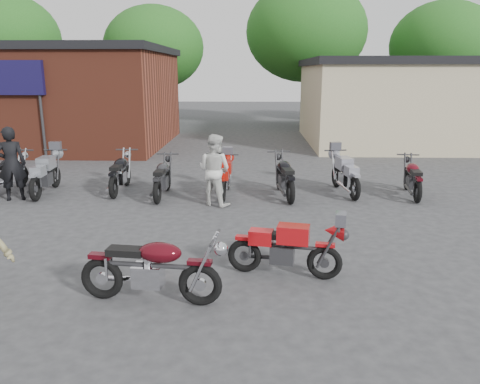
{
  "coord_description": "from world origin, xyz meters",
  "views": [
    {
      "loc": [
        0.97,
        -6.93,
        3.22
      ],
      "look_at": [
        0.71,
        2.04,
        0.9
      ],
      "focal_mm": 35.0,
      "sensor_mm": 36.0,
      "label": 1
    }
  ],
  "objects_px": {
    "helmet": "(153,268)",
    "row_bike_7": "(413,176)",
    "row_bike_3": "(162,176)",
    "row_bike_4": "(225,176)",
    "row_bike_1": "(45,172)",
    "vintage_motorcycle": "(152,264)",
    "person_light": "(214,170)",
    "row_bike_2": "(120,171)",
    "row_bike_5": "(285,174)",
    "row_bike_6": "(345,172)",
    "sportbike": "(286,246)",
    "row_bike_0": "(7,171)",
    "person_dark": "(11,164)"
  },
  "relations": [
    {
      "from": "row_bike_4",
      "to": "row_bike_1",
      "type": "bearing_deg",
      "value": 91.25
    },
    {
      "from": "sportbike",
      "to": "person_light",
      "type": "height_order",
      "value": "person_light"
    },
    {
      "from": "row_bike_1",
      "to": "row_bike_4",
      "type": "bearing_deg",
      "value": -94.49
    },
    {
      "from": "person_light",
      "to": "row_bike_2",
      "type": "xyz_separation_m",
      "value": [
        -2.69,
        1.24,
        -0.3
      ]
    },
    {
      "from": "row_bike_3",
      "to": "row_bike_4",
      "type": "xyz_separation_m",
      "value": [
        1.65,
        0.17,
        -0.02
      ]
    },
    {
      "from": "vintage_motorcycle",
      "to": "row_bike_4",
      "type": "height_order",
      "value": "vintage_motorcycle"
    },
    {
      "from": "helmet",
      "to": "row_bike_7",
      "type": "distance_m",
      "value": 7.84
    },
    {
      "from": "person_light",
      "to": "row_bike_7",
      "type": "bearing_deg",
      "value": -141.92
    },
    {
      "from": "row_bike_1",
      "to": "row_bike_4",
      "type": "height_order",
      "value": "row_bike_1"
    },
    {
      "from": "helmet",
      "to": "row_bike_1",
      "type": "relative_size",
      "value": 0.14
    },
    {
      "from": "person_dark",
      "to": "row_bike_0",
      "type": "distance_m",
      "value": 1.08
    },
    {
      "from": "row_bike_2",
      "to": "row_bike_3",
      "type": "height_order",
      "value": "row_bike_2"
    },
    {
      "from": "row_bike_2",
      "to": "row_bike_6",
      "type": "distance_m",
      "value": 6.12
    },
    {
      "from": "vintage_motorcycle",
      "to": "person_light",
      "type": "distance_m",
      "value": 5.12
    },
    {
      "from": "sportbike",
      "to": "row_bike_1",
      "type": "height_order",
      "value": "row_bike_1"
    },
    {
      "from": "helmet",
      "to": "sportbike",
      "type": "bearing_deg",
      "value": 2.27
    },
    {
      "from": "row_bike_5",
      "to": "row_bike_1",
      "type": "bearing_deg",
      "value": 81.78
    },
    {
      "from": "row_bike_5",
      "to": "row_bike_6",
      "type": "bearing_deg",
      "value": -84.67
    },
    {
      "from": "row_bike_3",
      "to": "row_bike_6",
      "type": "xyz_separation_m",
      "value": [
        4.87,
        0.48,
        0.02
      ]
    },
    {
      "from": "row_bike_3",
      "to": "row_bike_6",
      "type": "bearing_deg",
      "value": -84.39
    },
    {
      "from": "row_bike_4",
      "to": "row_bike_7",
      "type": "height_order",
      "value": "row_bike_7"
    },
    {
      "from": "row_bike_5",
      "to": "row_bike_6",
      "type": "relative_size",
      "value": 1.02
    },
    {
      "from": "sportbike",
      "to": "row_bike_1",
      "type": "xyz_separation_m",
      "value": [
        -6.13,
        5.09,
        0.07
      ]
    },
    {
      "from": "helmet",
      "to": "row_bike_6",
      "type": "distance_m",
      "value": 6.83
    },
    {
      "from": "sportbike",
      "to": "row_bike_3",
      "type": "xyz_separation_m",
      "value": [
        -2.93,
        4.88,
        0.04
      ]
    },
    {
      "from": "helmet",
      "to": "row_bike_4",
      "type": "relative_size",
      "value": 0.16
    },
    {
      "from": "row_bike_1",
      "to": "helmet",
      "type": "bearing_deg",
      "value": -146.38
    },
    {
      "from": "row_bike_1",
      "to": "row_bike_6",
      "type": "bearing_deg",
      "value": -92.01
    },
    {
      "from": "row_bike_5",
      "to": "row_bike_7",
      "type": "bearing_deg",
      "value": -94.89
    },
    {
      "from": "sportbike",
      "to": "row_bike_6",
      "type": "relative_size",
      "value": 0.89
    },
    {
      "from": "person_light",
      "to": "row_bike_1",
      "type": "height_order",
      "value": "person_light"
    },
    {
      "from": "vintage_motorcycle",
      "to": "sportbike",
      "type": "xyz_separation_m",
      "value": [
        1.95,
        0.95,
        -0.06
      ]
    },
    {
      "from": "row_bike_5",
      "to": "row_bike_6",
      "type": "distance_m",
      "value": 1.69
    },
    {
      "from": "person_dark",
      "to": "row_bike_1",
      "type": "relative_size",
      "value": 0.93
    },
    {
      "from": "person_dark",
      "to": "row_bike_2",
      "type": "relative_size",
      "value": 0.95
    },
    {
      "from": "vintage_motorcycle",
      "to": "sportbike",
      "type": "bearing_deg",
      "value": 32.37
    },
    {
      "from": "vintage_motorcycle",
      "to": "row_bike_1",
      "type": "relative_size",
      "value": 0.98
    },
    {
      "from": "row_bike_2",
      "to": "row_bike_3",
      "type": "distance_m",
      "value": 1.35
    },
    {
      "from": "person_light",
      "to": "row_bike_0",
      "type": "xyz_separation_m",
      "value": [
        -5.78,
        1.12,
        -0.31
      ]
    },
    {
      "from": "person_light",
      "to": "row_bike_2",
      "type": "bearing_deg",
      "value": 2.42
    },
    {
      "from": "row_bike_7",
      "to": "row_bike_0",
      "type": "bearing_deg",
      "value": 96.45
    },
    {
      "from": "sportbike",
      "to": "person_light",
      "type": "distance_m",
      "value": 4.41
    },
    {
      "from": "row_bike_1",
      "to": "row_bike_2",
      "type": "xyz_separation_m",
      "value": [
        1.95,
        0.28,
        -0.01
      ]
    },
    {
      "from": "row_bike_5",
      "to": "row_bike_6",
      "type": "height_order",
      "value": "row_bike_5"
    },
    {
      "from": "sportbike",
      "to": "row_bike_3",
      "type": "bearing_deg",
      "value": 132.4
    },
    {
      "from": "vintage_motorcycle",
      "to": "row_bike_0",
      "type": "relative_size",
      "value": 1.01
    },
    {
      "from": "row_bike_6",
      "to": "row_bike_0",
      "type": "bearing_deg",
      "value": 82.14
    },
    {
      "from": "row_bike_7",
      "to": "sportbike",
      "type": "bearing_deg",
      "value": 151.5
    },
    {
      "from": "vintage_motorcycle",
      "to": "row_bike_2",
      "type": "bearing_deg",
      "value": 115.81
    },
    {
      "from": "person_light",
      "to": "row_bike_5",
      "type": "height_order",
      "value": "person_light"
    }
  ]
}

